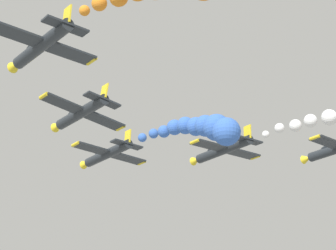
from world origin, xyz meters
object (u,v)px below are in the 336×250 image
(airplane_right_inner, at_px, (223,150))
(airplane_left_inner, at_px, (81,113))
(airplane_lead, at_px, (107,154))
(airplane_left_outer, at_px, (41,45))

(airplane_right_inner, bearing_deg, airplane_left_inner, 177.75)
(airplane_left_inner, relative_size, airplane_right_inner, 1.00)
(airplane_lead, distance_m, airplane_right_inner, 13.64)
(airplane_left_inner, height_order, airplane_left_outer, airplane_left_outer)
(airplane_left_inner, distance_m, airplane_left_outer, 14.65)
(airplane_right_inner, distance_m, airplane_left_outer, 30.26)
(airplane_lead, bearing_deg, airplane_right_inner, -43.14)
(airplane_lead, relative_size, airplane_right_inner, 1.00)
(airplane_left_inner, bearing_deg, airplane_right_inner, -2.25)
(airplane_lead, height_order, airplane_left_inner, airplane_left_inner)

